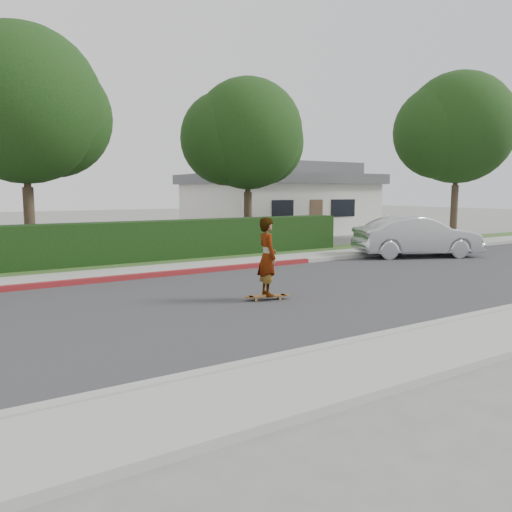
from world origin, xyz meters
name	(u,v)px	position (x,y,z in m)	size (l,w,h in m)	color
ground	(369,283)	(0.00, 0.00, 0.00)	(120.00, 120.00, 0.00)	slate
road	(369,283)	(0.00, 0.00, 0.01)	(60.00, 8.00, 0.01)	#2D2D30
curb_near	(509,309)	(0.00, -4.10, 0.07)	(60.00, 0.20, 0.15)	#9E9E99
curb_far	(284,263)	(0.00, 4.10, 0.07)	(60.00, 0.20, 0.15)	#9E9E99
curb_red_section	(147,276)	(-5.00, 4.10, 0.08)	(12.00, 0.21, 0.15)	maroon
sidewalk_far	(270,260)	(0.00, 5.00, 0.06)	(60.00, 1.60, 0.12)	gray
planting_strip	(247,256)	(0.00, 6.60, 0.05)	(60.00, 1.60, 0.10)	#2D4C1E
hedge	(169,241)	(-3.00, 7.20, 0.75)	(15.00, 1.00, 1.50)	black
tree_left	(22,110)	(-7.51, 8.69, 5.26)	(5.99, 5.21, 8.00)	#33261C
tree_center	(245,137)	(1.49, 9.19, 4.90)	(5.66, 4.84, 7.44)	#33261C
tree_right	(455,131)	(12.49, 6.69, 5.63)	(6.32, 5.60, 8.56)	#33261C
house	(278,199)	(8.00, 16.00, 2.10)	(10.60, 8.60, 4.30)	beige
skateboard	(267,296)	(-3.64, -0.33, 0.10)	(1.10, 0.54, 0.10)	#C08C35
skateboarder	(267,257)	(-3.64, -0.33, 1.03)	(0.67, 0.44, 1.85)	white
car_silver	(417,237)	(5.69, 3.14, 0.79)	(1.68, 4.82, 1.59)	#B3B5BA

